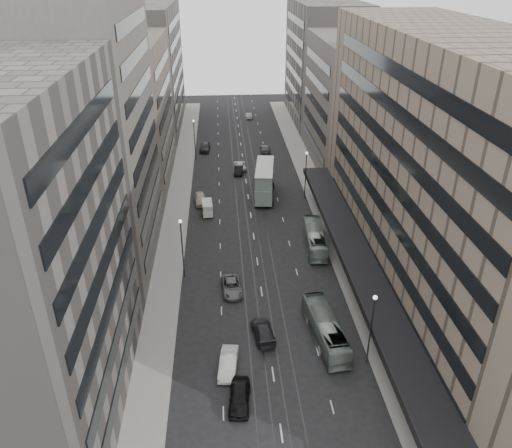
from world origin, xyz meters
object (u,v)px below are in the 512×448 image
object	(u,v)px
bus_far	(315,238)
bus_near	(325,329)
double_decker	(265,180)
sedan_1	(228,363)
sedan_0	(240,397)
panel_van	(207,208)
sedan_2	(232,287)

from	to	relation	value
bus_far	bus_near	bearing A→B (deg)	86.53
bus_far	double_decker	world-z (taller)	double_decker
double_decker	sedan_1	xyz separation A→B (m)	(-7.21, -40.81, -2.26)
sedan_0	sedan_1	xyz separation A→B (m)	(-0.93, 4.45, -0.02)
bus_far	panel_van	size ratio (longest dim) A/B	2.84
bus_near	sedan_0	xyz separation A→B (m)	(-9.55, -8.11, -0.66)
bus_far	double_decker	bearing A→B (deg)	-68.82
sedan_2	sedan_0	bearing A→B (deg)	-94.29
double_decker	sedan_1	world-z (taller)	double_decker
sedan_1	sedan_2	size ratio (longest dim) A/B	0.94
sedan_1	sedan_0	bearing A→B (deg)	-70.94
panel_van	sedan_0	distance (m)	39.26
bus_far	sedan_2	size ratio (longest dim) A/B	2.03
sedan_1	double_decker	bearing A→B (deg)	87.30
double_decker	panel_van	world-z (taller)	double_decker
panel_van	sedan_1	size ratio (longest dim) A/B	0.76
bus_near	sedan_0	distance (m)	12.55
sedan_2	double_decker	bearing A→B (deg)	71.79
sedan_0	sedan_1	size ratio (longest dim) A/B	0.99
sedan_2	bus_far	bearing A→B (deg)	34.32
double_decker	bus_far	bearing A→B (deg)	-65.11
bus_near	sedan_0	bearing A→B (deg)	34.19
panel_van	sedan_1	world-z (taller)	panel_van
bus_near	sedan_2	xyz separation A→B (m)	(-9.76, 9.61, -0.76)
double_decker	sedan_2	bearing A→B (deg)	-96.10
panel_van	sedan_2	world-z (taller)	panel_van
double_decker	sedan_0	xyz separation A→B (m)	(-6.28, -45.26, -2.24)
sedan_2	bus_near	bearing A→B (deg)	-49.53
double_decker	sedan_2	world-z (taller)	double_decker
bus_far	panel_van	distance (m)	19.19
bus_far	sedan_0	size ratio (longest dim) A/B	2.16
bus_far	panel_van	xyz separation A→B (m)	(-15.38, 11.47, -0.21)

